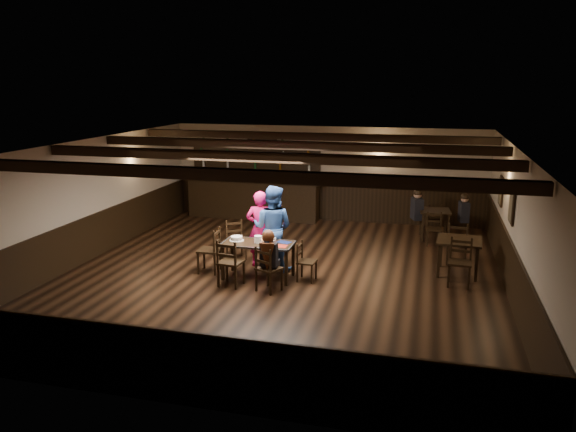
% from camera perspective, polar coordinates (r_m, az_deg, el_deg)
% --- Properties ---
extents(ground, '(10.00, 10.00, 0.00)m').
position_cam_1_polar(ground, '(11.81, -0.74, -5.98)').
color(ground, black).
rests_on(ground, ground).
extents(room_shell, '(9.02, 10.02, 2.71)m').
position_cam_1_polar(room_shell, '(11.38, -0.67, 2.39)').
color(room_shell, '#B8AB98').
rests_on(room_shell, ground).
extents(dining_table, '(1.46, 0.74, 0.75)m').
position_cam_1_polar(dining_table, '(11.44, -3.05, -3.16)').
color(dining_table, black).
rests_on(dining_table, ground).
extents(chair_near_left, '(0.50, 0.48, 0.96)m').
position_cam_1_polar(chair_near_left, '(11.02, -6.03, -4.42)').
color(chair_near_left, black).
rests_on(chair_near_left, ground).
extents(chair_near_right, '(0.55, 0.54, 0.90)m').
position_cam_1_polar(chair_near_right, '(10.72, -2.22, -5.09)').
color(chair_near_right, black).
rests_on(chair_near_right, ground).
extents(chair_end_left, '(0.45, 0.47, 0.96)m').
position_cam_1_polar(chair_end_left, '(11.90, -7.66, -3.11)').
color(chair_end_left, black).
rests_on(chair_end_left, ground).
extents(chair_end_right, '(0.38, 0.40, 0.80)m').
position_cam_1_polar(chair_end_right, '(11.35, 1.59, -4.30)').
color(chair_end_right, black).
rests_on(chair_end_right, ground).
extents(chair_far_pushed, '(0.56, 0.56, 0.88)m').
position_cam_1_polar(chair_far_pushed, '(12.80, -5.39, -2.07)').
color(chair_far_pushed, black).
rests_on(chair_far_pushed, ground).
extents(woman_pink, '(0.64, 0.46, 1.67)m').
position_cam_1_polar(woman_pink, '(12.13, -2.84, -1.32)').
color(woman_pink, '#FF1BA4').
rests_on(woman_pink, ground).
extents(man_blue, '(0.95, 0.77, 1.83)m').
position_cam_1_polar(man_blue, '(11.89, -1.59, -1.23)').
color(man_blue, navy).
rests_on(man_blue, ground).
extents(seated_person, '(0.32, 0.48, 0.79)m').
position_cam_1_polar(seated_person, '(10.67, -1.99, -3.54)').
color(seated_person, black).
rests_on(seated_person, ground).
extents(cake, '(0.30, 0.30, 0.09)m').
position_cam_1_polar(cake, '(11.59, -5.25, -2.30)').
color(cake, white).
rests_on(cake, dining_table).
extents(plate_stack_a, '(0.16, 0.16, 0.15)m').
position_cam_1_polar(plate_stack_a, '(11.39, -3.06, -2.37)').
color(plate_stack_a, white).
rests_on(plate_stack_a, dining_table).
extents(plate_stack_b, '(0.17, 0.17, 0.20)m').
position_cam_1_polar(plate_stack_b, '(11.41, -1.87, -2.19)').
color(plate_stack_b, white).
rests_on(plate_stack_b, dining_table).
extents(tea_light, '(0.05, 0.05, 0.06)m').
position_cam_1_polar(tea_light, '(11.50, -2.53, -2.48)').
color(tea_light, '#A5A8AD').
rests_on(tea_light, dining_table).
extents(salt_shaker, '(0.04, 0.04, 0.10)m').
position_cam_1_polar(salt_shaker, '(11.21, -1.52, -2.74)').
color(salt_shaker, silver).
rests_on(salt_shaker, dining_table).
extents(pepper_shaker, '(0.04, 0.04, 0.09)m').
position_cam_1_polar(pepper_shaker, '(11.27, -1.30, -2.68)').
color(pepper_shaker, '#A5A8AD').
rests_on(pepper_shaker, dining_table).
extents(drink_glass, '(0.07, 0.07, 0.10)m').
position_cam_1_polar(drink_glass, '(11.38, -1.38, -2.48)').
color(drink_glass, silver).
rests_on(drink_glass, dining_table).
extents(menu_red, '(0.33, 0.23, 0.00)m').
position_cam_1_polar(menu_red, '(11.18, -0.95, -3.05)').
color(menu_red, maroon).
rests_on(menu_red, dining_table).
extents(menu_blue, '(0.34, 0.28, 0.00)m').
position_cam_1_polar(menu_blue, '(11.43, -0.42, -2.67)').
color(menu_blue, '#0D1745').
rests_on(menu_blue, dining_table).
extents(bar_counter, '(4.07, 0.70, 2.20)m').
position_cam_1_polar(bar_counter, '(16.56, -3.48, 2.33)').
color(bar_counter, black).
rests_on(bar_counter, ground).
extents(back_table_a, '(0.95, 0.95, 0.75)m').
position_cam_1_polar(back_table_a, '(12.19, 17.00, -2.73)').
color(back_table_a, black).
rests_on(back_table_a, ground).
extents(back_table_b, '(0.82, 0.82, 0.75)m').
position_cam_1_polar(back_table_b, '(14.77, 14.69, 0.19)').
color(back_table_b, black).
rests_on(back_table_b, ground).
extents(bg_patron_left, '(0.35, 0.44, 0.79)m').
position_cam_1_polar(bg_patron_left, '(14.78, 12.99, 1.17)').
color(bg_patron_left, black).
rests_on(bg_patron_left, ground).
extents(bg_patron_right, '(0.28, 0.39, 0.73)m').
position_cam_1_polar(bg_patron_right, '(14.84, 17.46, 0.81)').
color(bg_patron_right, black).
rests_on(bg_patron_right, ground).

